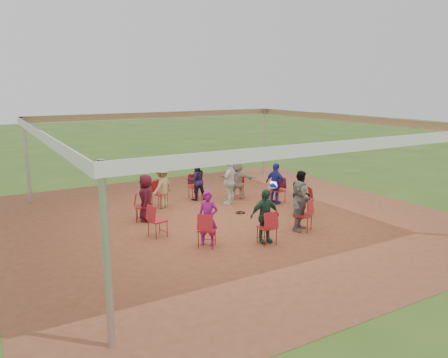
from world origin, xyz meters
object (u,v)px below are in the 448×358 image
chair_1 (238,186)px  chair_4 (143,207)px  chair_5 (157,221)px  person_seated_0 (276,184)px  person_seated_6 (265,216)px  person_seated_1 (237,179)px  person_seated_2 (196,180)px  person_seated_7 (300,206)px  chair_3 (159,194)px  person_seated_8 (301,193)px  chair_6 (207,230)px  person_seated_4 (146,198)px  chair_0 (278,191)px  person_seated_5 (208,218)px  chair_9 (304,201)px  person_seated_3 (162,187)px  chair_8 (303,215)px  cable_coil (241,213)px  standing_person (230,182)px  chair_7 (267,227)px  laptop (273,186)px  chair_2 (195,187)px

chair_1 → chair_4: bearing=54.0°
chair_5 → person_seated_0: person_seated_0 is taller
person_seated_6 → person_seated_1: bearing=72.0°
person_seated_2 → person_seated_7: size_ratio=1.00×
chair_3 → person_seated_1: size_ratio=0.63×
person_seated_8 → person_seated_0: bearing=18.0°
chair_5 → chair_6: (0.80, -1.33, 0.00)m
person_seated_2 → person_seated_4: size_ratio=1.00×
chair_0 → chair_6: same height
chair_6 → person_seated_2: person_seated_2 is taller
person_seated_5 → chair_0: bearing=71.5°
chair_9 → person_seated_0: size_ratio=0.63×
person_seated_1 → person_seated_3: size_ratio=1.00×
chair_5 → person_seated_6: 2.91m
person_seated_6 → person_seated_4: bearing=126.0°
chair_6 → chair_8: same height
chair_0 → chair_6: 4.79m
person_seated_1 → cable_coil: bearing=102.4°
person_seated_5 → standing_person: standing_person is taller
person_seated_3 → person_seated_4: 1.48m
chair_8 → person_seated_4: bearing=107.5°
person_seated_2 → person_seated_3: 1.48m
person_seated_6 → standing_person: (1.17, 3.71, 0.06)m
chair_4 → person_seated_5: person_seated_5 is taller
person_seated_4 → person_seated_0: bearing=108.0°
chair_5 → chair_6: same height
chair_6 → person_seated_0: (3.99, 2.44, 0.27)m
chair_7 → person_seated_6: 0.30m
chair_1 → chair_9: bearing=144.0°
person_seated_0 → person_seated_5: same height
chair_7 → chair_9: 2.96m
chair_8 → person_seated_3: bearing=90.0°
chair_7 → person_seated_7: (1.46, 0.45, 0.27)m
chair_1 → person_seated_0: size_ratio=0.63×
chair_1 → chair_9: (0.67, -2.89, 0.00)m
cable_coil → person_seated_2: bearing=101.8°
person_seated_2 → person_seated_6: same height
chair_4 → person_seated_2: 2.91m
chair_3 → laptop: 3.86m
chair_2 → person_seated_8: bearing=125.0°
chair_0 → chair_4: size_ratio=1.00×
chair_8 → person_seated_2: 4.69m
cable_coil → person_seated_3: bearing=135.2°
person_seated_3 → chair_2: bearing=166.3°
chair_8 → person_seated_0: bearing=37.9°
standing_person → chair_1: bearing=-170.9°
chair_6 → person_seated_6: (1.44, -0.49, 0.27)m
chair_8 → person_seated_7: 0.30m
chair_2 → chair_8: same height
chair_0 → standing_person: bearing=50.3°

